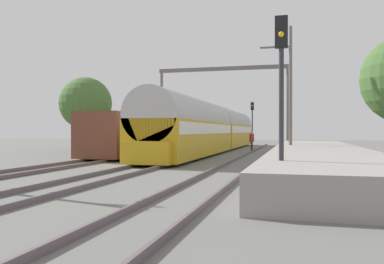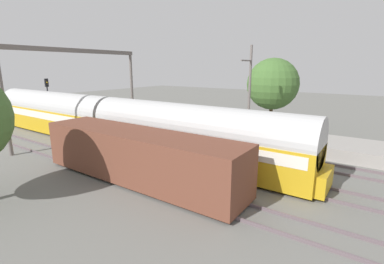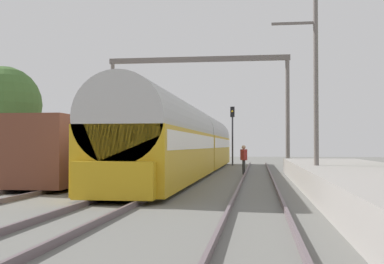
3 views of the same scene
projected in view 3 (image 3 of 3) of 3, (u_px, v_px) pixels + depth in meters
name	position (u px, v px, depth m)	size (l,w,h in m)	color
ground	(134.00, 197.00, 16.56)	(120.00, 120.00, 0.00)	slate
track_far_west	(18.00, 193.00, 17.11)	(1.52, 60.00, 0.16)	#615358
track_west	(134.00, 194.00, 16.57)	(1.52, 60.00, 0.16)	#615358
track_east	(257.00, 196.00, 16.02)	(1.52, 60.00, 0.16)	#615358
platform	(366.00, 181.00, 17.51)	(4.40, 28.00, 0.90)	gray
passenger_train	(191.00, 141.00, 30.51)	(2.93, 32.85, 3.82)	gold
freight_car	(85.00, 151.00, 23.75)	(2.80, 13.00, 2.70)	brown
person_crossing	(244.00, 157.00, 29.33)	(0.42, 0.47, 1.73)	#2F2F2F
railway_signal_far	(232.00, 128.00, 42.85)	(0.36, 0.30, 5.07)	#2D2D33
catenary_gantry	(198.00, 89.00, 34.25)	(12.59, 0.28, 7.86)	#68605C
catenary_pole_east_mid	(315.00, 87.00, 20.43)	(1.90, 0.20, 8.00)	#68605C
tree_west_background	(3.00, 105.00, 29.00)	(4.47, 4.47, 6.36)	#4C3826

